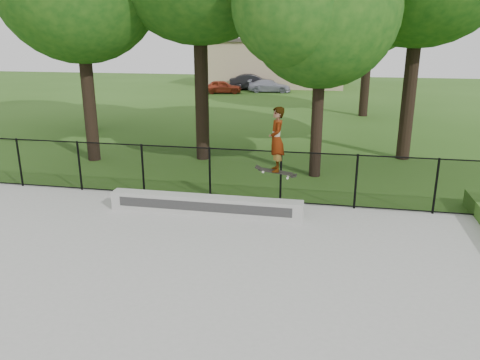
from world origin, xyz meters
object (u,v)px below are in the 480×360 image
at_px(grind_ledge, 205,205).
at_px(car_c, 269,86).
at_px(car_a, 222,87).
at_px(skater_airborne, 277,141).
at_px(car_b, 253,82).

height_order(grind_ledge, car_c, car_c).
distance_m(grind_ledge, car_c, 28.21).
relative_size(car_a, car_c, 0.95).
xyz_separation_m(car_c, skater_airborne, (4.06, -28.18, 1.58)).
xyz_separation_m(grind_ledge, car_a, (-5.90, 26.60, 0.23)).
distance_m(car_c, skater_airborne, 28.51).
height_order(car_a, skater_airborne, skater_airborne).
height_order(car_b, skater_airborne, skater_airborne).
height_order(car_c, skater_airborne, skater_airborne).
relative_size(car_a, car_b, 0.85).
relative_size(car_c, skater_airborne, 1.91).
bearing_deg(grind_ledge, skater_airborne, -1.79).
relative_size(grind_ledge, car_b, 1.39).
bearing_deg(car_a, grind_ledge, 179.12).
distance_m(grind_ledge, car_b, 29.93).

